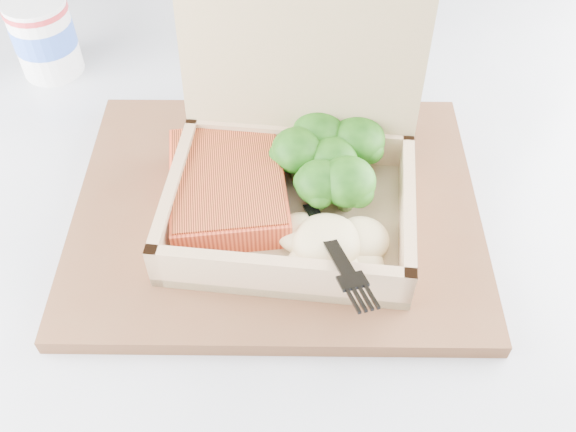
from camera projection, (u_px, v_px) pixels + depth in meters
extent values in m
plane|color=gray|center=(531.00, 250.00, 1.51)|extent=(4.00, 4.00, 0.00)
cylinder|color=black|center=(279.00, 405.00, 0.88)|extent=(0.09, 0.09, 0.72)
cube|color=silver|center=(275.00, 234.00, 0.60)|extent=(1.06, 1.06, 0.03)
cube|color=brown|center=(277.00, 209.00, 0.59)|extent=(0.43, 0.38, 0.02)
cube|color=#9F835F|center=(290.00, 218.00, 0.56)|extent=(0.25, 0.23, 0.01)
cube|color=tan|center=(176.00, 196.00, 0.56)|extent=(0.07, 0.15, 0.04)
cube|color=tan|center=(406.00, 216.00, 0.54)|extent=(0.07, 0.15, 0.04)
cube|color=tan|center=(279.00, 278.00, 0.50)|extent=(0.20, 0.08, 0.04)
cube|color=tan|center=(299.00, 146.00, 0.60)|extent=(0.20, 0.08, 0.04)
cube|color=#9F835F|center=(302.00, 49.00, 0.54)|extent=(0.21, 0.10, 0.16)
cube|color=#E2572C|center=(228.00, 186.00, 0.56)|extent=(0.12, 0.14, 0.03)
ellipsoid|color=beige|center=(327.00, 242.00, 0.52)|extent=(0.09, 0.08, 0.03)
cube|color=black|center=(309.00, 192.00, 0.54)|extent=(0.01, 0.10, 0.03)
cube|color=black|center=(337.00, 259.00, 0.49)|extent=(0.02, 0.04, 0.01)
cylinder|color=silver|center=(44.00, 37.00, 0.71)|extent=(0.07, 0.07, 0.09)
cylinder|color=blue|center=(43.00, 33.00, 0.70)|extent=(0.07, 0.07, 0.03)
cylinder|color=#B6282F|center=(35.00, 8.00, 0.68)|extent=(0.07, 0.07, 0.01)
cube|color=white|center=(295.00, 82.00, 0.72)|extent=(0.11, 0.16, 0.00)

